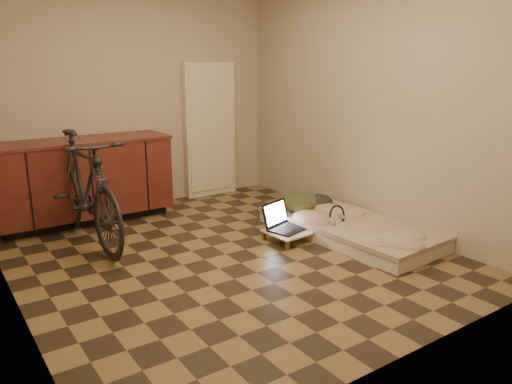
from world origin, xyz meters
TOP-DOWN VIEW (x-y plane):
  - room_shell at (0.00, 0.00)m, footprint 3.50×4.00m
  - cabinets at (-0.75, 1.70)m, footprint 1.84×0.62m
  - appliance_panel at (0.95, 1.94)m, footprint 0.70×0.10m
  - bicycle at (-0.93, 1.00)m, footprint 0.61×1.85m
  - futon at (1.30, -0.27)m, footprint 0.99×1.90m
  - clothing_pile at (1.26, 0.39)m, footprint 0.57×0.48m
  - headphones at (1.14, -0.24)m, footprint 0.25×0.23m
  - lap_desk at (0.80, -0.03)m, footprint 0.64×0.44m
  - laptop at (0.70, 0.03)m, footprint 0.45×0.43m
  - mouse at (1.01, -0.08)m, footprint 0.11×0.13m

SIDE VIEW (x-z plane):
  - futon at x=1.30m, z-range 0.00..0.16m
  - lap_desk at x=0.80m, z-range 0.04..0.14m
  - mouse at x=1.01m, z-range 0.10..0.14m
  - laptop at x=0.70m, z-range 0.03..0.28m
  - headphones at x=1.14m, z-range 0.16..0.32m
  - clothing_pile at x=1.26m, z-range 0.16..0.38m
  - cabinets at x=-0.75m, z-range 0.01..0.92m
  - bicycle at x=-0.93m, z-range 0.00..1.18m
  - appliance_panel at x=0.95m, z-range 0.00..1.70m
  - room_shell at x=0.00m, z-range 0.00..2.60m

